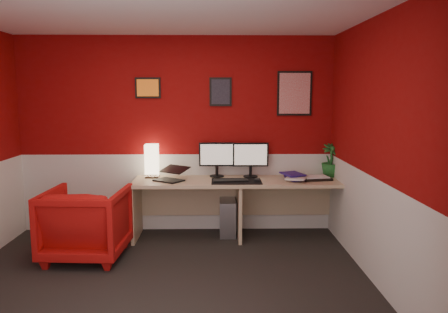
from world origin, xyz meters
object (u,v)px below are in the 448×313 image
shoji_lamp (152,162)px  monitor_right (251,154)px  monitor_left (217,154)px  potted_plant (331,160)px  desk (239,209)px  zen_tray (315,178)px  laptop (169,172)px  armchair (86,223)px  pc_tower (228,217)px

shoji_lamp → monitor_right: 1.25m
monitor_left → potted_plant: 1.45m
shoji_lamp → monitor_left: bearing=1.9°
desk → monitor_right: bearing=50.6°
shoji_lamp → zen_tray: 2.05m
laptop → monitor_right: monitor_right is taller
desk → monitor_right: size_ratio=4.48×
potted_plant → armchair: size_ratio=0.49×
monitor_left → monitor_right: bearing=-3.8°
laptop → monitor_left: (0.58, 0.27, 0.18)m
potted_plant → armchair: (-2.87, -0.84, -0.55)m
laptop → shoji_lamp: bearing=169.5°
zen_tray → armchair: bearing=-166.3°
monitor_right → potted_plant: (1.02, 0.02, -0.08)m
laptop → potted_plant: (2.03, 0.26, 0.10)m
shoji_lamp → zen_tray: size_ratio=1.14×
laptop → zen_tray: 1.80m
monitor_right → pc_tower: (-0.29, -0.04, -0.80)m
desk → monitor_right: (0.15, 0.18, 0.66)m
monitor_left → monitor_right: same height
potted_plant → pc_tower: bearing=-177.4°
laptop → zen_tray: laptop is taller
pc_tower → zen_tray: bearing=-7.5°
laptop → monitor_right: bearing=48.9°
laptop → monitor_right: (1.01, 0.24, 0.18)m
potted_plant → pc_tower: size_ratio=0.93×
monitor_right → pc_tower: bearing=-171.4°
desk → monitor_left: size_ratio=4.48×
zen_tray → pc_tower: (-1.08, 0.14, -0.52)m
desk → armchair: bearing=-159.3°
laptop → potted_plant: bearing=42.7°
shoji_lamp → pc_tower: 1.19m
desk → pc_tower: desk is taller
shoji_lamp → potted_plant: 2.26m
pc_tower → monitor_right: bearing=8.6°
pc_tower → desk: bearing=-45.3°
monitor_right → armchair: bearing=-155.9°
desk → zen_tray: (0.94, -0.00, 0.38)m
armchair → potted_plant: bearing=-160.3°
shoji_lamp → pc_tower: shoji_lamp is taller
shoji_lamp → laptop: 0.35m
potted_plant → shoji_lamp: bearing=-179.6°
laptop → armchair: (-0.84, -0.58, -0.45)m
monitor_right → armchair: monitor_right is taller
monitor_right → potted_plant: size_ratio=1.38×
desk → laptop: 0.98m
laptop → monitor_left: monitor_left is taller
desk → armchair: 1.81m
monitor_left → potted_plant: bearing=-0.5°
potted_plant → pc_tower: potted_plant is taller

